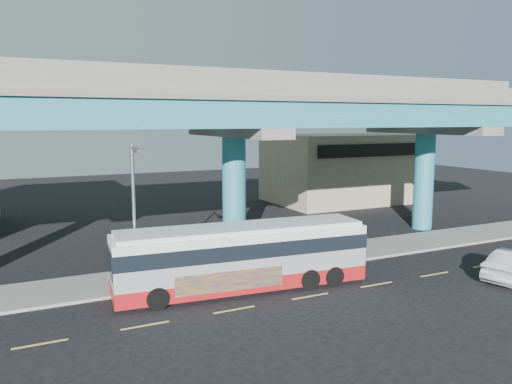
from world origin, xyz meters
name	(u,v)px	position (x,y,z in m)	size (l,w,h in m)	color
ground	(307,294)	(0.00, 0.00, 0.00)	(120.00, 120.00, 0.00)	black
sidewalk	(258,264)	(0.00, 5.50, 0.07)	(70.00, 4.00, 0.15)	gray
lane_markings	(310,296)	(0.00, -0.30, 0.01)	(58.00, 0.12, 0.01)	#D8C64C
viaduct	(233,109)	(0.00, 9.11, 9.14)	(52.00, 12.40, 11.70)	#225E81
building_beige	(340,168)	(18.00, 22.98, 3.51)	(14.00, 10.23, 7.00)	tan
transit_bus	(242,255)	(-2.54, 2.04, 1.79)	(12.89, 3.79, 3.26)	#A51317
street_lamp	(136,197)	(-7.41, 3.46, 4.84)	(0.50, 2.36, 7.16)	gray
stop_sign	(329,233)	(4.07, 4.18, 1.79)	(0.69, 0.08, 2.31)	gray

